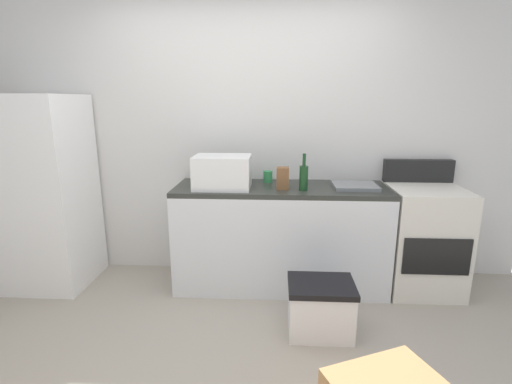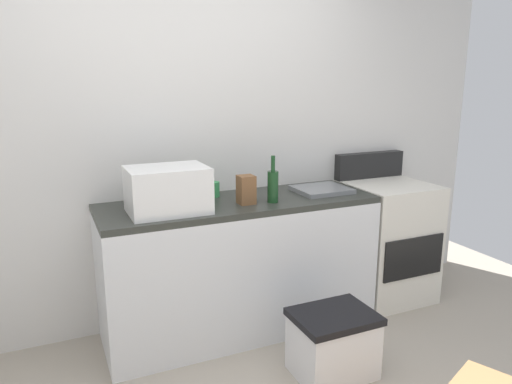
# 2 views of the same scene
# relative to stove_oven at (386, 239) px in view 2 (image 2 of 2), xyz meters

# --- Properties ---
(wall_back) EXTENTS (5.00, 0.10, 2.60)m
(wall_back) POSITION_rel_stove_oven_xyz_m (-1.52, 0.34, 0.83)
(wall_back) COLOR silver
(wall_back) RESTS_ON ground_plane
(kitchen_counter) EXTENTS (1.80, 0.60, 0.90)m
(kitchen_counter) POSITION_rel_stove_oven_xyz_m (-1.22, -0.01, -0.02)
(kitchen_counter) COLOR silver
(kitchen_counter) RESTS_ON ground_plane
(stove_oven) EXTENTS (0.60, 0.61, 1.10)m
(stove_oven) POSITION_rel_stove_oven_xyz_m (0.00, 0.00, 0.00)
(stove_oven) COLOR silver
(stove_oven) RESTS_ON ground_plane
(microwave) EXTENTS (0.46, 0.34, 0.27)m
(microwave) POSITION_rel_stove_oven_xyz_m (-1.71, -0.09, 0.57)
(microwave) COLOR white
(microwave) RESTS_ON kitchen_counter
(sink_basin) EXTENTS (0.36, 0.32, 0.03)m
(sink_basin) POSITION_rel_stove_oven_xyz_m (-0.60, -0.01, 0.45)
(sink_basin) COLOR slate
(sink_basin) RESTS_ON kitchen_counter
(wine_bottle) EXTENTS (0.07, 0.07, 0.30)m
(wine_bottle) POSITION_rel_stove_oven_xyz_m (-1.04, -0.13, 0.54)
(wine_bottle) COLOR #193F1E
(wine_bottle) RESTS_ON kitchen_counter
(coffee_mug) EXTENTS (0.08, 0.08, 0.10)m
(coffee_mug) POSITION_rel_stove_oven_xyz_m (-1.34, 0.16, 0.48)
(coffee_mug) COLOR #338C4C
(coffee_mug) RESTS_ON kitchen_counter
(knife_block) EXTENTS (0.10, 0.10, 0.18)m
(knife_block) POSITION_rel_stove_oven_xyz_m (-1.21, -0.10, 0.52)
(knife_block) COLOR brown
(knife_block) RESTS_ON kitchen_counter
(storage_bin) EXTENTS (0.46, 0.36, 0.38)m
(storage_bin) POSITION_rel_stove_oven_xyz_m (-0.94, -0.72, -0.27)
(storage_bin) COLOR silver
(storage_bin) RESTS_ON ground_plane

